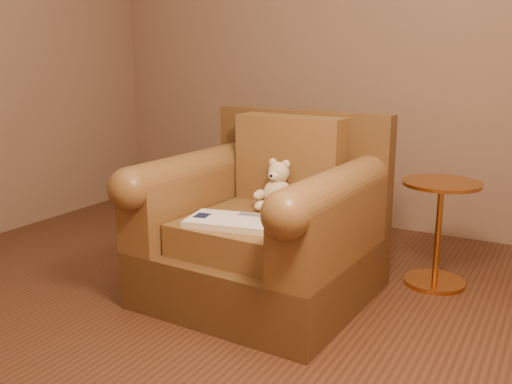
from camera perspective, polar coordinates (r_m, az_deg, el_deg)
The scene contains 5 objects.
floor at distance 2.90m, azimuth -7.06°, elevation -12.45°, with size 4.00×4.00×0.00m, color #4D2C1A.
armchair at distance 3.04m, azimuth 0.96°, elevation -3.58°, with size 1.12×1.06×0.96m.
teddy_bear at distance 3.06m, azimuth 2.04°, elevation 0.21°, with size 0.20×0.22×0.27m.
guidebook at distance 2.79m, azimuth -2.56°, elevation -2.95°, with size 0.46×0.33×0.03m.
side_table at distance 3.33m, azimuth 17.77°, elevation -3.63°, with size 0.43×0.43×0.60m.
Camera 1 is at (1.57, -2.09, 1.27)m, focal length 40.00 mm.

